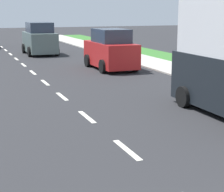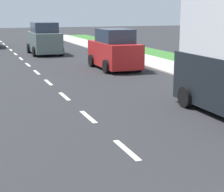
% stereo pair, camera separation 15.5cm
% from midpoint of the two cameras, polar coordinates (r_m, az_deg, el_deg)
% --- Properties ---
extents(ground_plane, '(96.00, 96.00, 0.00)m').
position_cam_midpoint_polar(ground_plane, '(23.54, -12.82, 4.43)').
color(ground_plane, '#28282B').
extents(lane_center_line, '(0.14, 46.40, 0.01)m').
position_cam_midpoint_polar(lane_center_line, '(27.68, -14.09, 5.51)').
color(lane_center_line, silver).
rests_on(lane_center_line, ground).
extents(car_outgoing_far, '(2.07, 3.97, 2.22)m').
position_cam_midpoint_polar(car_outgoing_far, '(28.51, -10.46, 7.94)').
color(car_outgoing_far, slate).
rests_on(car_outgoing_far, ground).
extents(car_parked_far, '(1.95, 4.00, 2.10)m').
position_cam_midpoint_polar(car_parked_far, '(21.02, -0.42, 6.51)').
color(car_parked_far, red).
rests_on(car_parked_far, ground).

